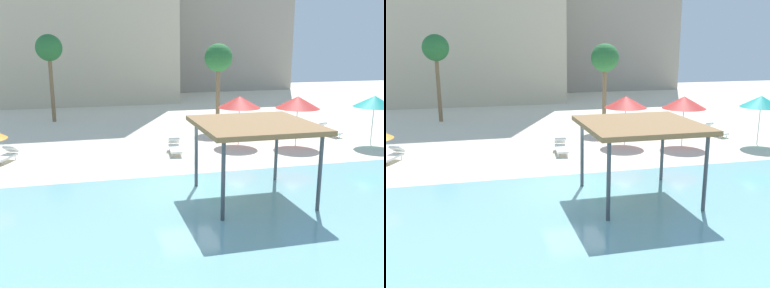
% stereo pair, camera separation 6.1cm
% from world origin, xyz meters
% --- Properties ---
extents(ground_plane, '(80.00, 80.00, 0.00)m').
position_xyz_m(ground_plane, '(0.00, 0.00, 0.00)').
color(ground_plane, beige).
extents(lagoon_water, '(44.00, 13.50, 0.04)m').
position_xyz_m(lagoon_water, '(0.00, -5.25, 0.02)').
color(lagoon_water, '#7AB7C1').
rests_on(lagoon_water, ground).
extents(shade_pavilion, '(4.21, 4.21, 2.95)m').
position_xyz_m(shade_pavilion, '(2.00, -1.89, 2.77)').
color(shade_pavilion, '#42474C').
rests_on(shade_pavilion, ground).
extents(beach_umbrella_red_2, '(2.43, 2.43, 2.79)m').
position_xyz_m(beach_umbrella_red_2, '(4.55, 6.63, 2.46)').
color(beach_umbrella_red_2, silver).
rests_on(beach_umbrella_red_2, ground).
extents(beach_umbrella_red_3, '(2.48, 2.48, 2.81)m').
position_xyz_m(beach_umbrella_red_3, '(7.67, 5.58, 2.47)').
color(beach_umbrella_red_3, silver).
rests_on(beach_umbrella_red_3, ground).
extents(beach_umbrella_teal_4, '(2.34, 2.34, 2.84)m').
position_xyz_m(beach_umbrella_teal_4, '(11.94, 4.60, 2.51)').
color(beach_umbrella_teal_4, silver).
rests_on(beach_umbrella_teal_4, ground).
extents(lounge_chair_1, '(0.80, 1.95, 0.74)m').
position_xyz_m(lounge_chair_1, '(0.52, 5.49, 0.33)').
color(lounge_chair_1, white).
rests_on(lounge_chair_1, ground).
extents(lounge_chair_2, '(0.99, 1.98, 0.74)m').
position_xyz_m(lounge_chair_2, '(10.85, 7.49, 0.33)').
color(lounge_chair_2, white).
rests_on(lounge_chair_2, ground).
extents(lounge_chair_3, '(1.37, 1.97, 0.74)m').
position_xyz_m(lounge_chair_3, '(-8.06, 5.63, 0.33)').
color(lounge_chair_3, white).
rests_on(lounge_chair_3, ground).
extents(palm_tree_0, '(1.90, 1.90, 5.71)m').
position_xyz_m(palm_tree_0, '(4.86, 11.74, 4.63)').
color(palm_tree_0, brown).
rests_on(palm_tree_0, ground).
extents(palm_tree_1, '(1.90, 1.90, 6.33)m').
position_xyz_m(palm_tree_1, '(-6.37, 16.63, 5.22)').
color(palm_tree_1, brown).
rests_on(palm_tree_1, ground).
extents(hotel_block_1, '(20.28, 8.85, 19.36)m').
position_xyz_m(hotel_block_1, '(10.46, 36.39, 9.68)').
color(hotel_block_1, '#9E9384').
rests_on(hotel_block_1, ground).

